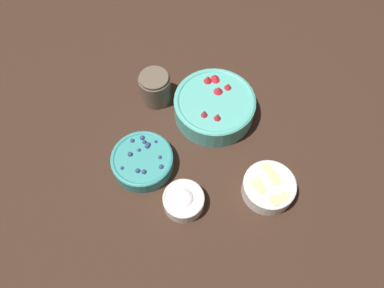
% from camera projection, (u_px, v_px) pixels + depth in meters
% --- Properties ---
extents(ground_plane, '(4.00, 4.00, 0.00)m').
position_uv_depth(ground_plane, '(197.00, 149.00, 1.14)').
color(ground_plane, '#382319').
extents(bowl_strawberries, '(0.25, 0.25, 0.10)m').
position_uv_depth(bowl_strawberries, '(214.00, 105.00, 1.17)').
color(bowl_strawberries, '#56B7A8').
rests_on(bowl_strawberries, ground_plane).
extents(bowl_blueberries, '(0.18, 0.18, 0.06)m').
position_uv_depth(bowl_blueberries, '(142.00, 161.00, 1.09)').
color(bowl_blueberries, teal).
rests_on(bowl_blueberries, ground_plane).
extents(bowl_bananas, '(0.15, 0.15, 0.06)m').
position_uv_depth(bowl_bananas, '(269.00, 187.00, 1.05)').
color(bowl_bananas, white).
rests_on(bowl_bananas, ground_plane).
extents(bowl_cream, '(0.12, 0.12, 0.06)m').
position_uv_depth(bowl_cream, '(184.00, 200.00, 1.04)').
color(bowl_cream, silver).
rests_on(bowl_cream, ground_plane).
extents(jar_chocolate, '(0.10, 0.10, 0.11)m').
position_uv_depth(jar_chocolate, '(155.00, 89.00, 1.20)').
color(jar_chocolate, brown).
rests_on(jar_chocolate, ground_plane).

